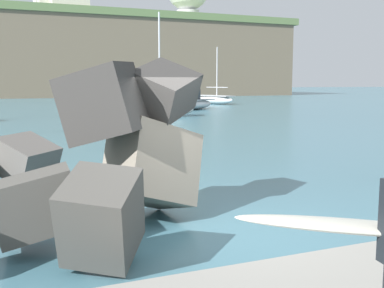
{
  "coord_description": "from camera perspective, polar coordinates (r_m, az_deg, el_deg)",
  "views": [
    {
      "loc": [
        -3.33,
        -6.57,
        2.41
      ],
      "look_at": [
        -0.4,
        0.5,
        1.4
      ],
      "focal_mm": 43.72,
      "sensor_mm": 36.0,
      "label": 1
    }
  ],
  "objects": [
    {
      "name": "boat_mid_centre",
      "position": [
        47.56,
        -5.64,
        5.28
      ],
      "size": [
        6.39,
        5.45,
        1.85
      ],
      "color": "#EAC64C",
      "rests_on": "ground"
    },
    {
      "name": "ground_plane",
      "position": [
        7.75,
        4.2,
        -10.63
      ],
      "size": [
        400.0,
        400.0,
        0.0
      ],
      "primitive_type": "plane",
      "color": "#42707F"
    },
    {
      "name": "boat_near_left",
      "position": [
        53.01,
        2.73,
        5.49
      ],
      "size": [
        3.01,
        6.28,
        6.32
      ],
      "color": "white",
      "rests_on": "ground"
    },
    {
      "name": "boat_mid_right",
      "position": [
        33.69,
        -3.41,
        4.34
      ],
      "size": [
        4.62,
        3.31,
        7.3
      ],
      "color": "beige",
      "rests_on": "ground"
    },
    {
      "name": "station_building_central",
      "position": [
        99.89,
        -16.54,
        15.54
      ],
      "size": [
        7.47,
        7.61,
        5.04
      ],
      "color": "silver",
      "rests_on": "headland_bluff"
    },
    {
      "name": "headland_bluff",
      "position": [
        91.44,
        -19.28,
        10.09
      ],
      "size": [
        95.01,
        31.3,
        14.35
      ],
      "color": "#756651",
      "rests_on": "ground"
    },
    {
      "name": "boat_mid_left",
      "position": [
        42.0,
        0.07,
        5.08
      ],
      "size": [
        5.61,
        4.67,
        1.94
      ],
      "color": "white",
      "rests_on": "ground"
    },
    {
      "name": "breakwater_jetty",
      "position": [
        9.79,
        12.41,
        -0.08
      ],
      "size": [
        30.57,
        7.12,
        2.88
      ],
      "color": "#3D3A38",
      "rests_on": "ground"
    }
  ]
}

